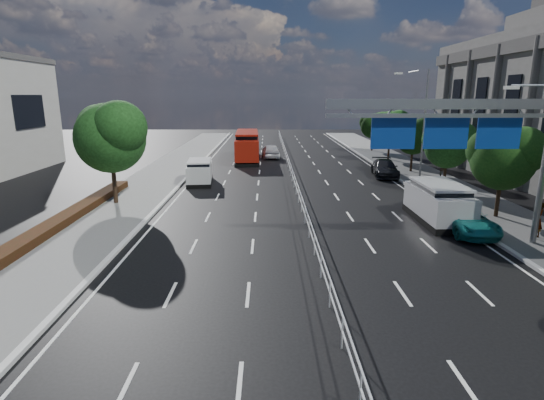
{
  "coord_description": "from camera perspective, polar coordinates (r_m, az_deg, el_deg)",
  "views": [
    {
      "loc": [
        -2.1,
        -9.03,
        6.99
      ],
      "look_at": [
        -1.88,
        9.45,
        2.4
      ],
      "focal_mm": 28.0,
      "sensor_mm": 36.0,
      "label": 1
    }
  ],
  "objects": [
    {
      "name": "ground",
      "position": [
        11.61,
        10.78,
        -23.35
      ],
      "size": [
        160.0,
        160.0,
        0.0
      ],
      "primitive_type": "plane",
      "color": "black",
      "rests_on": "ground"
    },
    {
      "name": "median_fence",
      "position": [
        32.25,
        3.07,
        2.36
      ],
      "size": [
        0.05,
        85.0,
        1.02
      ],
      "color": "silver",
      "rests_on": "ground"
    },
    {
      "name": "overhead_gantry",
      "position": [
        21.07,
        24.44,
        8.96
      ],
      "size": [
        10.24,
        0.38,
        7.45
      ],
      "color": "gray",
      "rests_on": "ground"
    },
    {
      "name": "streetlight_far",
      "position": [
        37.27,
        19.41,
        10.44
      ],
      "size": [
        2.78,
        2.4,
        9.0
      ],
      "color": "gray",
      "rests_on": "ground"
    },
    {
      "name": "near_tree_back",
      "position": [
        28.83,
        -20.86,
        8.31
      ],
      "size": [
        4.84,
        4.51,
        6.69
      ],
      "color": "black",
      "rests_on": "ground"
    },
    {
      "name": "far_tree_d",
      "position": [
        27.23,
        28.81,
        5.27
      ],
      "size": [
        3.85,
        3.59,
        5.34
      ],
      "color": "black",
      "rests_on": "ground"
    },
    {
      "name": "far_tree_e",
      "position": [
        33.93,
        22.66,
        7.07
      ],
      "size": [
        3.63,
        3.38,
        5.13
      ],
      "color": "black",
      "rests_on": "ground"
    },
    {
      "name": "far_tree_f",
      "position": [
        40.9,
        18.56,
        8.33
      ],
      "size": [
        3.52,
        3.28,
        5.02
      ],
      "color": "black",
      "rests_on": "ground"
    },
    {
      "name": "far_tree_g",
      "position": [
        48.01,
        15.68,
        9.57
      ],
      "size": [
        3.96,
        3.69,
        5.45
      ],
      "color": "black",
      "rests_on": "ground"
    },
    {
      "name": "far_tree_h",
      "position": [
        55.26,
        13.49,
        9.87
      ],
      "size": [
        3.41,
        3.18,
        4.91
      ],
      "color": "black",
      "rests_on": "ground"
    },
    {
      "name": "white_minivan",
      "position": [
        34.91,
        -9.69,
        3.76
      ],
      "size": [
        2.3,
        4.56,
        1.91
      ],
      "rotation": [
        0.0,
        0.0,
        0.09
      ],
      "color": "black",
      "rests_on": "ground"
    },
    {
      "name": "red_bus",
      "position": [
        47.13,
        -3.35,
        7.38
      ],
      "size": [
        2.82,
        10.47,
        3.11
      ],
      "rotation": [
        0.0,
        0.0,
        0.03
      ],
      "color": "black",
      "rests_on": "ground"
    },
    {
      "name": "near_car_silver",
      "position": [
        48.55,
        -0.17,
        6.61
      ],
      "size": [
        2.17,
        4.76,
        1.58
      ],
      "primitive_type": "imported",
      "rotation": [
        0.0,
        0.0,
        3.21
      ],
      "color": "silver",
      "rests_on": "ground"
    },
    {
      "name": "near_car_dark",
      "position": [
        59.02,
        -3.32,
        7.79
      ],
      "size": [
        1.45,
        4.14,
        1.36
      ],
      "primitive_type": "imported",
      "rotation": [
        0.0,
        0.0,
        3.14
      ],
      "color": "black",
      "rests_on": "ground"
    },
    {
      "name": "silver_minivan",
      "position": [
        25.66,
        21.46,
        -0.33
      ],
      "size": [
        2.29,
        5.35,
        2.22
      ],
      "rotation": [
        0.0,
        0.0,
        0.0
      ],
      "color": "black",
      "rests_on": "ground"
    },
    {
      "name": "parked_car_teal",
      "position": [
        24.31,
        24.71,
        -2.53
      ],
      "size": [
        2.18,
        4.6,
        1.27
      ],
      "primitive_type": "imported",
      "rotation": [
        0.0,
        0.0,
        -0.02
      ],
      "color": "teal",
      "rests_on": "ground"
    },
    {
      "name": "parked_car_dark",
      "position": [
        38.77,
        14.92,
        4.16
      ],
      "size": [
        2.56,
        5.13,
        1.43
      ],
      "primitive_type": "imported",
      "rotation": [
        0.0,
        0.0,
        -0.12
      ],
      "color": "black",
      "rests_on": "ground"
    },
    {
      "name": "pedestrian_a",
      "position": [
        24.47,
        32.11,
        -2.3
      ],
      "size": [
        0.79,
        0.7,
        1.81
      ],
      "primitive_type": "imported",
      "rotation": [
        0.0,
        0.0,
        3.65
      ],
      "color": "gray",
      "rests_on": "sidewalk_far"
    },
    {
      "name": "pedestrian_b",
      "position": [
        38.82,
        21.84,
        4.0
      ],
      "size": [
        0.88,
        0.73,
        1.63
      ],
      "primitive_type": "imported",
      "rotation": [
        0.0,
        0.0,
        2.99
      ],
      "color": "gray",
      "rests_on": "sidewalk_far"
    }
  ]
}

